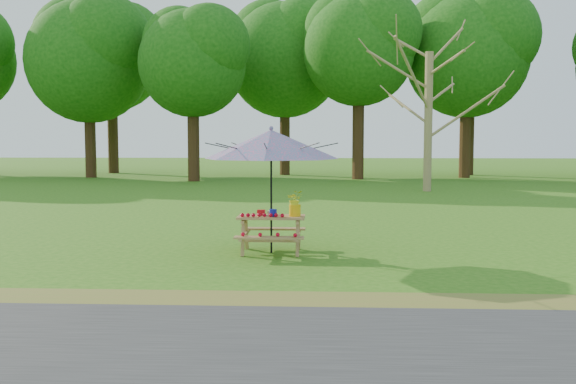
{
  "coord_description": "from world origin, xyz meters",
  "views": [
    {
      "loc": [
        1.99,
        -10.63,
        2.04
      ],
      "look_at": [
        1.43,
        0.73,
        1.1
      ],
      "focal_mm": 40.0,
      "sensor_mm": 36.0,
      "label": 1
    }
  ],
  "objects": [
    {
      "name": "ground",
      "position": [
        0.0,
        0.0,
        0.0
      ],
      "size": [
        120.0,
        120.0,
        0.0
      ],
      "primitive_type": "plane",
      "color": "#2C6713",
      "rests_on": "ground"
    },
    {
      "name": "patio_umbrella",
      "position": [
        1.13,
        0.73,
        1.95
      ],
      "size": [
        2.45,
        2.45,
        2.27
      ],
      "color": "black",
      "rests_on": "ground"
    },
    {
      "name": "drygrass_strip",
      "position": [
        0.0,
        -2.8,
        0.0
      ],
      "size": [
        120.0,
        1.2,
        0.01
      ],
      "primitive_type": "cube",
      "color": "olive",
      "rests_on": "ground"
    },
    {
      "name": "tomatoes_row",
      "position": [
        0.98,
        0.55,
        0.71
      ],
      "size": [
        0.77,
        0.13,
        0.07
      ],
      "primitive_type": null,
      "color": "red",
      "rests_on": "picnic_table"
    },
    {
      "name": "flower_bucket",
      "position": [
        1.56,
        0.7,
        0.91
      ],
      "size": [
        0.31,
        0.27,
        0.46
      ],
      "color": "yellow",
      "rests_on": "picnic_table"
    },
    {
      "name": "produce_bins",
      "position": [
        1.08,
        0.76,
        0.72
      ],
      "size": [
        0.36,
        0.41,
        0.13
      ],
      "color": "red",
      "rests_on": "picnic_table"
    },
    {
      "name": "picnic_table",
      "position": [
        1.13,
        0.73,
        0.33
      ],
      "size": [
        1.2,
        1.32,
        0.67
      ],
      "color": "olive",
      "rests_on": "ground"
    },
    {
      "name": "treeline",
      "position": [
        0.0,
        22.0,
        8.0
      ],
      "size": [
        60.0,
        12.0,
        16.0
      ],
      "primitive_type": null,
      "color": "#12510D",
      "rests_on": "ground"
    },
    {
      "name": "road",
      "position": [
        0.0,
        -5.0,
        0.01
      ],
      "size": [
        120.0,
        4.0,
        0.01
      ],
      "primitive_type": "cube",
      "color": "#2B2B2E",
      "rests_on": "ground"
    }
  ]
}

